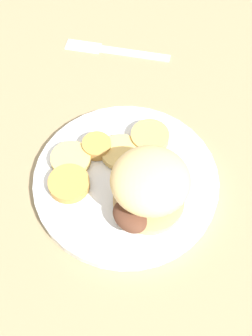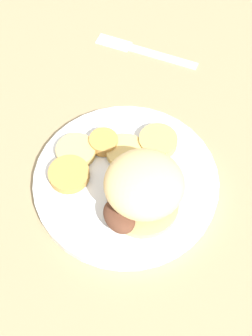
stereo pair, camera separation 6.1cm
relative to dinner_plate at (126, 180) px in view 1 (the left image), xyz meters
name	(u,v)px [view 1 (the left image)]	position (x,y,z in m)	size (l,w,h in m)	color
ground_plane	(126,184)	(0.00, 0.00, -0.01)	(4.00, 4.00, 0.00)	#937F5B
dinner_plate	(126,180)	(0.00, 0.00, 0.00)	(0.25, 0.25, 0.02)	white
sandwich	(149,187)	(-0.02, 0.05, 0.05)	(0.11, 0.10, 0.08)	tan
potato_round_0	(71,159)	(0.06, -0.05, 0.01)	(0.05, 0.05, 0.01)	#DBB766
potato_round_1	(121,152)	(-0.01, -0.04, 0.01)	(0.06, 0.06, 0.01)	#DBB766
potato_round_2	(150,137)	(-0.05, -0.05, 0.01)	(0.05, 0.05, 0.01)	tan
potato_round_3	(97,146)	(0.02, -0.06, 0.01)	(0.04, 0.04, 0.02)	#BC8942
potato_round_4	(69,184)	(0.08, -0.01, 0.01)	(0.06, 0.06, 0.01)	#BC8942
fork	(115,51)	(-0.06, -0.25, -0.01)	(0.16, 0.10, 0.00)	silver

